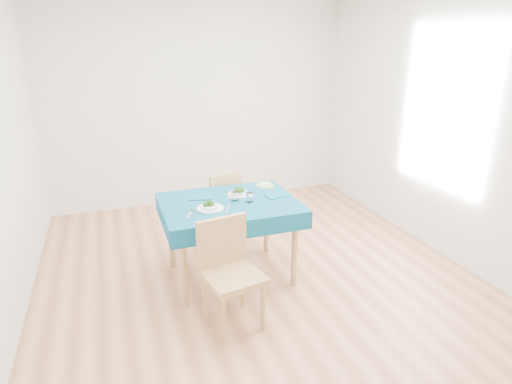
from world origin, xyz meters
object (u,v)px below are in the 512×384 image
object	(u,v)px
chair_near	(233,266)
bowl_far	(239,191)
table	(230,240)
bowl_near	(210,205)
chair_far	(216,202)
side_plate	(265,185)

from	to	relation	value
chair_near	bowl_far	size ratio (longest dim) A/B	4.75
table	bowl_near	xyz separation A→B (m)	(-0.20, -0.11, 0.41)
chair_near	chair_far	xyz separation A→B (m)	(0.24, 1.46, -0.03)
bowl_near	side_plate	bearing A→B (deg)	32.87
chair_near	chair_far	distance (m)	1.48
chair_far	chair_near	bearing A→B (deg)	58.14
table	chair_far	xyz separation A→B (m)	(0.06, 0.73, 0.11)
chair_near	side_plate	size ratio (longest dim) A/B	5.74
chair_far	side_plate	size ratio (longest dim) A/B	5.40
chair_far	bowl_near	xyz separation A→B (m)	(-0.26, -0.84, 0.30)
bowl_near	chair_far	bearing A→B (deg)	72.82
table	side_plate	size ratio (longest dim) A/B	6.65
bowl_near	side_plate	xyz separation A→B (m)	(0.67, 0.43, -0.03)
bowl_near	bowl_far	bearing A→B (deg)	37.17
chair_far	bowl_far	size ratio (longest dim) A/B	4.47
chair_far	bowl_far	bearing A→B (deg)	76.06
bowl_near	side_plate	distance (m)	0.80
chair_near	side_plate	world-z (taller)	chair_near
chair_far	bowl_far	distance (m)	0.66
bowl_near	side_plate	size ratio (longest dim) A/B	1.30
side_plate	bowl_near	bearing A→B (deg)	-147.13
chair_far	table	bearing A→B (deg)	63.19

